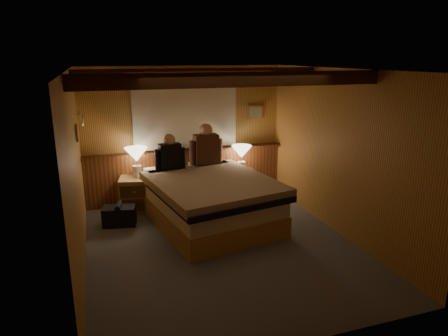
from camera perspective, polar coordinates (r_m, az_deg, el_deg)
name	(u,v)px	position (r m, az deg, el deg)	size (l,w,h in m)	color
floor	(221,246)	(5.68, -0.41, -11.06)	(4.20, 4.20, 0.00)	#545963
ceiling	(221,69)	(5.08, -0.46, 13.90)	(4.20, 4.20, 0.00)	#B47943
wall_back	(185,134)	(7.23, -5.58, 4.80)	(3.60, 3.60, 0.00)	gold
wall_left	(76,176)	(5.02, -20.37, -1.02)	(4.20, 4.20, 0.00)	gold
wall_right	(339,153)	(6.04, 16.06, 2.07)	(4.20, 4.20, 0.00)	gold
wall_front	(298,225)	(3.43, 10.55, -8.00)	(3.60, 3.60, 0.00)	gold
wainscot	(187,173)	(7.34, -5.32, -0.77)	(3.60, 0.23, 0.94)	brown
curtain_window	(186,117)	(7.11, -5.52, 7.24)	(2.18, 0.09, 1.11)	#452411
ceiling_beams	(217,76)	(5.22, -0.98, 12.96)	(3.60, 1.65, 0.16)	#452411
coat_rail	(81,117)	(6.47, -19.73, 6.87)	(0.05, 0.55, 0.24)	silver
framed_print	(255,112)	(7.56, 4.50, 7.99)	(0.30, 0.04, 0.25)	#A38751
bed	(210,200)	(6.27, -2.06, -4.57)	(2.01, 2.44, 0.75)	tan
nightstand_left	(137,194)	(6.97, -12.38, -3.64)	(0.62, 0.58, 0.59)	tan
nightstand_right	(243,185)	(7.39, 2.72, -2.43)	(0.49, 0.45, 0.52)	tan
lamp_left	(136,156)	(6.84, -12.41, 1.63)	(0.38, 0.38, 0.50)	silver
lamp_right	(242,153)	(7.24, 2.52, 2.10)	(0.37, 0.37, 0.48)	silver
person_left	(170,155)	(6.64, -7.74, 1.87)	(0.51, 0.23, 0.62)	black
person_right	(206,147)	(6.93, -2.59, 3.00)	(0.61, 0.26, 0.74)	#472B1C
duffel_bag	(119,215)	(6.49, -14.72, -6.57)	(0.55, 0.39, 0.36)	black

